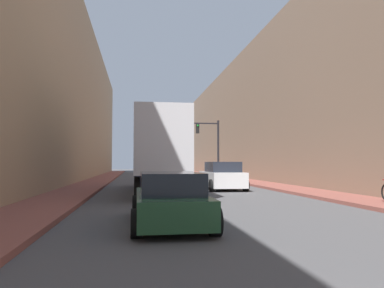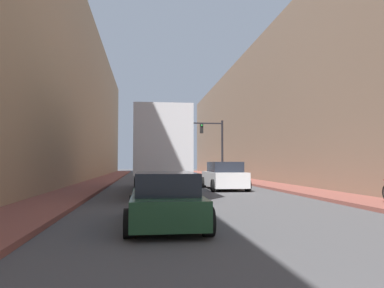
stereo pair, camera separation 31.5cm
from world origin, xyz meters
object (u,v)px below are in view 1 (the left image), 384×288
(sedan_car, at_px, (170,200))
(suv_car, at_px, (222,176))
(semi_truck, at_px, (156,151))
(traffic_signal_gantry, at_px, (203,138))

(sedan_car, height_order, suv_car, suv_car)
(semi_truck, height_order, sedan_car, semi_truck)
(traffic_signal_gantry, bearing_deg, semi_truck, -110.04)
(semi_truck, xyz_separation_m, sedan_car, (-0.23, -11.03, -1.63))
(semi_truck, height_order, suv_car, semi_truck)
(sedan_car, bearing_deg, traffic_signal_gantry, 77.94)
(semi_truck, xyz_separation_m, traffic_signal_gantry, (5.15, 14.11, 1.68))
(sedan_car, bearing_deg, suv_car, 71.07)
(semi_truck, distance_m, suv_car, 4.59)
(sedan_car, relative_size, traffic_signal_gantry, 0.76)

